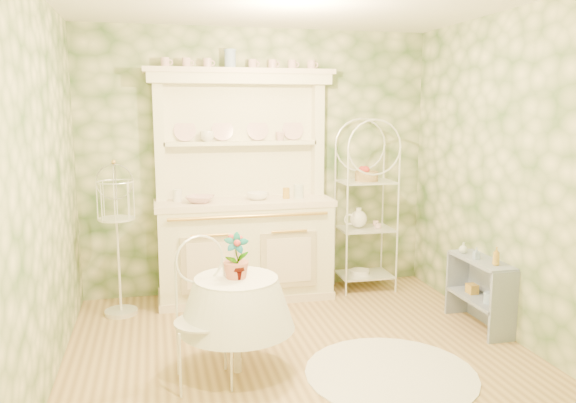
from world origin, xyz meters
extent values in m
plane|color=tan|center=(0.00, 0.00, 0.00)|extent=(3.60, 3.60, 0.00)
plane|color=beige|center=(-1.80, 0.00, 1.35)|extent=(3.60, 3.60, 0.00)
plane|color=beige|center=(1.80, 0.00, 1.35)|extent=(3.60, 3.60, 0.00)
plane|color=beige|center=(0.00, 1.80, 1.35)|extent=(3.60, 3.60, 0.00)
plane|color=beige|center=(0.00, -1.80, 1.35)|extent=(3.60, 3.60, 0.00)
cube|color=white|center=(-0.20, 1.52, 1.15)|extent=(1.87, 0.61, 2.29)
cube|color=white|center=(1.08, 1.52, 0.91)|extent=(0.58, 0.42, 1.82)
cube|color=#8591A9|center=(1.67, 0.28, 0.32)|extent=(0.28, 0.74, 0.64)
cylinder|color=white|center=(-0.52, -0.08, 0.39)|extent=(0.85, 0.85, 0.78)
cube|color=white|center=(-0.77, -0.20, 0.39)|extent=(0.42, 0.42, 0.78)
cube|color=white|center=(-1.41, 1.33, 0.67)|extent=(0.35, 0.35, 1.33)
cylinder|color=tan|center=(-0.24, 1.21, 0.11)|extent=(0.35, 0.35, 0.22)
cylinder|color=white|center=(0.56, -0.37, 0.01)|extent=(1.51, 1.51, 0.01)
imported|color=white|center=(-0.64, 1.45, 1.02)|extent=(0.35, 0.35, 0.07)
imported|color=white|center=(-0.07, 1.50, 1.02)|extent=(0.25, 0.25, 0.07)
imported|color=white|center=(-0.54, 1.67, 1.61)|extent=(0.17, 0.17, 0.11)
imported|color=white|center=(0.20, 1.67, 1.61)|extent=(0.10, 0.10, 0.09)
imported|color=#3F7238|center=(-0.52, -0.12, 0.85)|extent=(0.19, 0.14, 0.33)
imported|color=gold|center=(1.68, 0.08, 0.68)|extent=(0.08, 0.08, 0.15)
imported|color=#90ADDB|center=(1.63, 0.29, 0.65)|extent=(0.05, 0.05, 0.10)
imported|color=silver|center=(1.62, 0.50, 0.65)|extent=(0.10, 0.10, 0.10)
camera|label=1|loc=(-1.06, -3.91, 1.91)|focal=35.00mm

